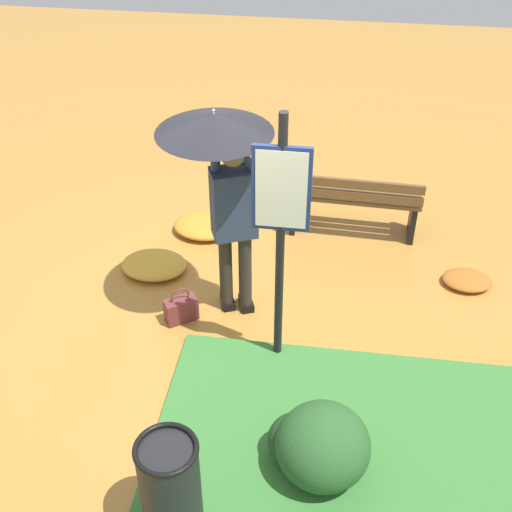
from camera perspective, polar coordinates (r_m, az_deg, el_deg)
ground_plane at (r=6.46m, az=-3.42°, el=-4.60°), size 18.00×18.00×0.00m
person_with_umbrella at (r=5.58m, az=-2.79°, el=7.71°), size 0.96×0.96×2.04m
info_sign_post at (r=5.09m, az=2.11°, el=3.24°), size 0.44×0.07×2.30m
handbag at (r=6.30m, az=-6.34°, el=-4.48°), size 0.33×0.29×0.37m
park_bench at (r=7.32m, az=8.29°, el=4.51°), size 1.40×0.41×0.75m
trash_bin at (r=4.67m, az=-7.22°, el=-18.83°), size 0.42×0.42×0.83m
shrub_cluster at (r=5.02m, az=5.21°, el=-15.60°), size 0.75×0.68×0.61m
leaf_pile_near_person at (r=6.96m, az=-8.61°, el=-0.74°), size 0.66×0.53×0.15m
leaf_pile_by_bench at (r=7.47m, az=-4.36°, el=2.55°), size 0.68×0.55×0.15m
leaf_pile_far_path at (r=7.03m, az=17.39°, el=-1.96°), size 0.48×0.39×0.11m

